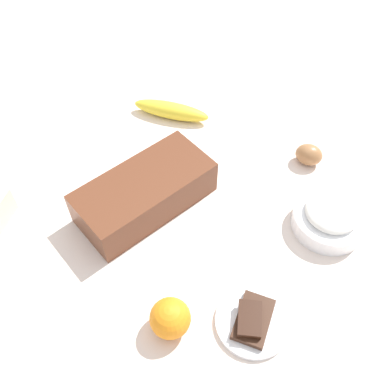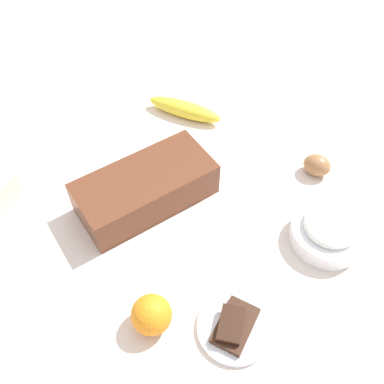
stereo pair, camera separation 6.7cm
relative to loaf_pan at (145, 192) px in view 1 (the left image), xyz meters
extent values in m
cube|color=beige|center=(-0.06, 0.07, -0.05)|extent=(2.40, 2.40, 0.02)
cube|color=brown|center=(0.00, 0.00, 0.00)|extent=(0.30, 0.19, 0.08)
cube|color=black|center=(0.00, 0.00, 0.00)|extent=(0.29, 0.17, 0.07)
cylinder|color=white|center=(-0.18, 0.32, -0.02)|extent=(0.14, 0.14, 0.04)
torus|color=white|center=(-0.18, 0.32, -0.01)|extent=(0.14, 0.14, 0.01)
ellipsoid|color=white|center=(-0.18, 0.32, 0.01)|extent=(0.10, 0.10, 0.04)
ellipsoid|color=yellow|center=(-0.25, -0.13, -0.02)|extent=(0.11, 0.19, 0.04)
sphere|color=orange|center=(0.17, 0.21, -0.01)|extent=(0.07, 0.07, 0.07)
ellipsoid|color=#9C683F|center=(-0.31, 0.21, -0.02)|extent=(0.06, 0.07, 0.05)
cylinder|color=white|center=(0.08, 0.31, -0.04)|extent=(0.13, 0.13, 0.01)
cube|color=#381E11|center=(0.08, 0.31, -0.03)|extent=(0.10, 0.08, 0.01)
cube|color=black|center=(0.09, 0.31, -0.01)|extent=(0.07, 0.07, 0.01)
camera|label=1|loc=(0.39, 0.41, 0.69)|focal=41.11mm
camera|label=2|loc=(0.34, 0.46, 0.69)|focal=41.11mm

